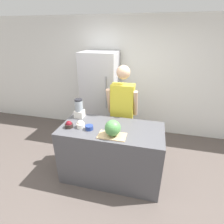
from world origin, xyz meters
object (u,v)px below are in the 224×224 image
(refrigerator, at_px, (101,95))
(person, at_px, (122,113))
(bowl_cream, at_px, (80,124))
(bowl_small_blue, at_px, (89,127))
(blender, at_px, (79,109))
(bowl_cherries, at_px, (69,125))
(watermelon, at_px, (113,128))

(refrigerator, relative_size, person, 1.07)
(person, height_order, bowl_cream, person)
(refrigerator, height_order, bowl_cream, refrigerator)
(bowl_small_blue, bearing_deg, bowl_cream, 169.65)
(bowl_cream, xyz_separation_m, blender, (-0.16, 0.33, 0.10))
(person, height_order, blender, person)
(bowl_cherries, xyz_separation_m, bowl_cream, (0.17, 0.04, 0.01))
(bowl_small_blue, xyz_separation_m, blender, (-0.31, 0.36, 0.12))
(bowl_small_blue, height_order, blender, blender)
(refrigerator, xyz_separation_m, person, (0.64, -0.74, -0.03))
(refrigerator, bearing_deg, bowl_small_blue, -79.38)
(refrigerator, relative_size, bowl_cream, 15.37)
(watermelon, xyz_separation_m, bowl_cream, (-0.53, 0.12, -0.08))
(refrigerator, xyz_separation_m, blender, (-0.04, -1.10, 0.13))
(person, bearing_deg, blender, -152.04)
(bowl_cherries, bearing_deg, watermelon, -6.17)
(refrigerator, relative_size, watermelon, 8.42)
(bowl_cherries, bearing_deg, bowl_small_blue, 2.57)
(bowl_cream, distance_m, blender, 0.38)
(refrigerator, height_order, bowl_small_blue, refrigerator)
(bowl_small_blue, bearing_deg, bowl_cherries, -177.43)
(refrigerator, xyz_separation_m, bowl_cherries, (-0.05, -1.47, 0.03))
(bowl_cream, bearing_deg, bowl_small_blue, -10.35)
(bowl_cherries, height_order, blender, blender)
(refrigerator, bearing_deg, blender, -91.87)
(person, bearing_deg, bowl_cream, -126.87)
(refrigerator, xyz_separation_m, bowl_small_blue, (0.27, -1.46, 0.01))
(bowl_cherries, relative_size, blender, 0.38)
(bowl_cream, relative_size, bowl_small_blue, 1.04)
(bowl_cream, bearing_deg, refrigerator, 94.87)
(watermelon, bearing_deg, bowl_small_blue, 166.64)
(bowl_cherries, height_order, bowl_small_blue, bowl_cherries)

